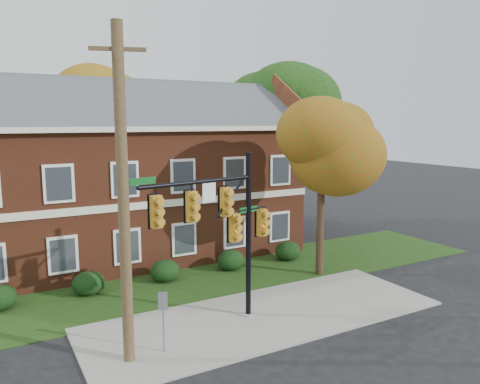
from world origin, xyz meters
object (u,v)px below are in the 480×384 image
apartment_building (130,167)px  hedge_right (231,260)px  hedge_far_right (288,251)px  traffic_signal (225,221)px  utility_pole (123,198)px  sign_post (163,312)px  hedge_center (165,271)px  hedge_left (88,283)px  tree_near_right (328,139)px  tree_far_rear (115,102)px  tree_right_rear (290,112)px

apartment_building → hedge_right: 7.73m
hedge_far_right → traffic_signal: size_ratio=0.22×
utility_pole → sign_post: size_ratio=4.93×
apartment_building → hedge_center: size_ratio=13.43×
hedge_left → tree_near_right: tree_near_right is taller
tree_near_right → tree_far_rear: size_ratio=0.74×
hedge_center → tree_far_rear: bearing=84.1°
hedge_left → hedge_right: size_ratio=1.00×
tree_near_right → tree_right_rear: 9.94m
hedge_center → sign_post: 7.05m
hedge_far_right → tree_near_right: (0.22, -2.83, 6.14)m
tree_right_rear → hedge_center: bearing=-151.6°
hedge_center → hedge_right: size_ratio=1.00×
hedge_far_right → hedge_left: bearing=180.0°
apartment_building → hedge_right: (3.50, -5.25, -4.46)m
hedge_far_right → traffic_signal: 9.39m
hedge_far_right → tree_far_rear: tree_far_rear is taller
hedge_right → utility_pole: 10.71m
apartment_building → sign_post: 12.57m
hedge_center → traffic_signal: traffic_signal is taller
tree_far_rear → utility_pole: size_ratio=1.12×
tree_far_rear → sign_post: (-3.79, -19.64, -7.42)m
hedge_right → tree_near_right: 7.72m
hedge_far_right → utility_pole: bearing=-148.4°
tree_near_right → hedge_far_right: bearing=94.5°
hedge_center → tree_right_rear: size_ratio=0.13×
hedge_right → tree_far_rear: tree_far_rear is taller
hedge_far_right → utility_pole: size_ratio=0.14×
hedge_center → traffic_signal: size_ratio=0.22×
tree_right_rear → tree_far_rear: bearing=145.0°
apartment_building → hedge_far_right: (7.00, -5.25, -4.46)m
apartment_building → sign_post: bearing=-101.7°
utility_pole → tree_far_rear: bearing=93.1°
tree_near_right → sign_post: bearing=-159.0°
hedge_far_right → traffic_signal: (-6.73, -5.59, 3.42)m
tree_right_rear → apartment_building: bearing=-175.7°
hedge_left → tree_far_rear: (4.84, 13.09, 8.32)m
hedge_left → tree_far_rear: bearing=69.7°
utility_pole → sign_post: (1.14, -0.03, -3.81)m
apartment_building → hedge_far_right: size_ratio=13.43×
apartment_building → tree_far_rear: 8.84m
hedge_center → sign_post: size_ratio=0.67×
apartment_building → hedge_far_right: 9.82m
hedge_left → hedge_right: bearing=0.0°
apartment_building → traffic_signal: 10.90m
hedge_right → traffic_signal: traffic_signal is taller
hedge_far_right → tree_right_rear: (4.31, 6.11, 7.60)m
apartment_building → utility_pole: (-3.58, -11.77, 0.25)m
hedge_right → hedge_far_right: bearing=0.0°
traffic_signal → utility_pole: 4.17m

